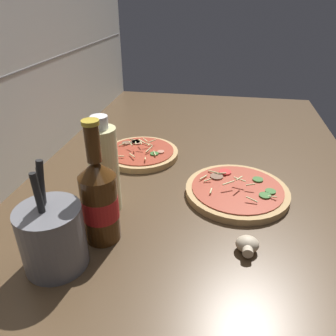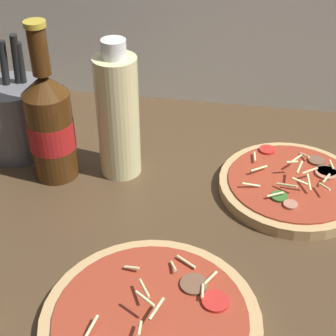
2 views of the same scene
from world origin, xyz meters
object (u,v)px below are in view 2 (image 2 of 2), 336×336
object	(u,v)px
pizza_near	(151,321)
beer_bottle	(50,125)
pizza_far	(292,186)
oil_bottle	(118,115)
utensil_crock	(16,117)

from	to	relation	value
pizza_near	beer_bottle	distance (cm)	35.60
pizza_near	beer_bottle	size ratio (longest dim) A/B	1.00
pizza_far	oil_bottle	bearing A→B (deg)	177.86
pizza_far	beer_bottle	bearing A→B (deg)	-177.63
pizza_far	utensil_crock	bearing A→B (deg)	174.66
beer_bottle	oil_bottle	xyz separation A→B (cm)	(10.21, 2.61, 1.16)
beer_bottle	utensil_crock	bearing A→B (deg)	145.57
beer_bottle	oil_bottle	distance (cm)	10.60
beer_bottle	oil_bottle	world-z (taller)	beer_bottle
oil_bottle	pizza_near	bearing A→B (deg)	-69.84
beer_bottle	pizza_far	bearing A→B (deg)	2.37
beer_bottle	oil_bottle	bearing A→B (deg)	14.32
pizza_far	beer_bottle	world-z (taller)	beer_bottle
pizza_near	utensil_crock	bearing A→B (deg)	131.88
pizza_near	pizza_far	size ratio (longest dim) A/B	1.13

